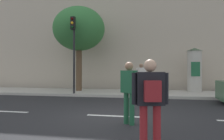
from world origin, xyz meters
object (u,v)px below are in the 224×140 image
traffic_light (73,42)px  bicycle_leaning (139,85)px  poster_column (194,69)px  pedestrian_in_dark_shirt (129,88)px  pedestrian_tallest (141,76)px  pedestrian_in_light_jacket (150,96)px  street_tree (79,29)px

traffic_light → bicycle_leaning: size_ratio=2.57×
poster_column → pedestrian_in_dark_shirt: 9.68m
pedestrian_tallest → poster_column: bearing=33.7°
poster_column → pedestrian_tallest: bearing=-146.3°
traffic_light → pedestrian_in_dark_shirt: traffic_light is taller
pedestrian_in_light_jacket → bicycle_leaning: size_ratio=0.96×
traffic_light → poster_column: traffic_light is taller
traffic_light → bicycle_leaning: bearing=30.9°
street_tree → pedestrian_in_dark_shirt: (4.49, -8.25, -3.27)m
poster_column → pedestrian_tallest: 3.92m
poster_column → street_tree: street_tree is taller
poster_column → street_tree: size_ratio=0.50×
bicycle_leaning → street_tree: bearing=-177.3°
poster_column → bicycle_leaning: poster_column is taller
poster_column → pedestrian_in_dark_shirt: poster_column is taller
poster_column → pedestrian_in_dark_shirt: size_ratio=1.65×
pedestrian_in_dark_shirt → traffic_light: bearing=123.2°
pedestrian_in_dark_shirt → pedestrian_in_light_jacket: pedestrian_in_dark_shirt is taller
traffic_light → pedestrian_in_dark_shirt: bearing=-56.8°
bicycle_leaning → pedestrian_in_light_jacket: bearing=-83.7°
traffic_light → pedestrian_tallest: (3.87, 0.75, -1.96)m
traffic_light → street_tree: street_tree is taller
pedestrian_in_light_jacket → pedestrian_tallest: pedestrian_tallest is taller
poster_column → pedestrian_in_dark_shirt: (-3.01, -9.19, -0.57)m
pedestrian_tallest → traffic_light: bearing=-169.1°
traffic_light → pedestrian_in_dark_shirt: size_ratio=2.62×
street_tree → bicycle_leaning: street_tree is taller
street_tree → bicycle_leaning: bearing=2.7°
traffic_light → poster_column: bearing=22.2°
pedestrian_in_dark_shirt → pedestrian_in_light_jacket: bearing=-72.1°
poster_column → bicycle_leaning: 3.74m
traffic_light → poster_column: 7.84m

